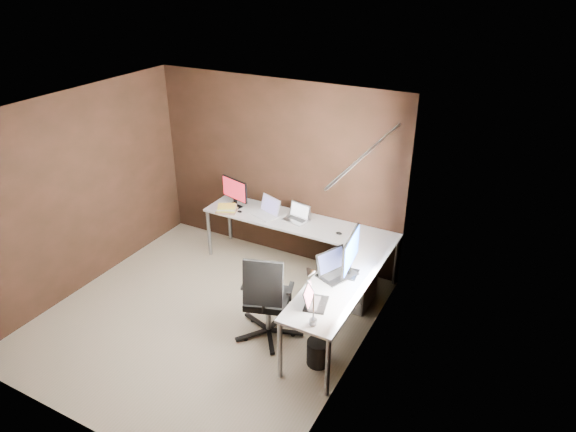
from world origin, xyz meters
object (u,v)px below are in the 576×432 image
object	(u,v)px
laptop_black_small	(313,300)
desk_lamp	(311,289)
drawer_pedestal	(355,281)
laptop_silver	(297,216)
wastebasket	(318,352)
laptop_black_big	(335,269)
office_chair	(267,312)
monitor_left	(235,191)
laptop_white	(267,211)
monitor_right	(351,252)
book_stack	(227,209)

from	to	relation	value
laptop_black_small	desk_lamp	size ratio (longest dim) A/B	0.63
drawer_pedestal	desk_lamp	bearing A→B (deg)	-87.51
laptop_silver	wastebasket	xyz separation A→B (m)	(1.06, -1.59, -0.64)
laptop_black_big	laptop_black_small	size ratio (longest dim) A/B	1.40
laptop_black_small	office_chair	xyz separation A→B (m)	(-0.61, 0.13, -0.46)
monitor_left	laptop_white	bearing A→B (deg)	12.86
monitor_left	monitor_right	bearing A→B (deg)	-7.30
laptop_white	book_stack	size ratio (longest dim) A/B	1.33
laptop_black_big	book_stack	world-z (taller)	laptop_black_big
laptop_black_big	book_stack	distance (m)	2.05
laptop_black_big	office_chair	world-z (taller)	office_chair
monitor_left	laptop_black_small	xyz separation A→B (m)	(1.93, -1.53, -0.19)
laptop_white	drawer_pedestal	bearing A→B (deg)	8.56
laptop_silver	laptop_black_small	bearing A→B (deg)	-46.46
monitor_right	laptop_silver	world-z (taller)	monitor_right
laptop_silver	desk_lamp	size ratio (longest dim) A/B	0.66
wastebasket	desk_lamp	bearing A→B (deg)	-92.37
monitor_right	laptop_white	world-z (taller)	monitor_right
monitor_right	laptop_black_small	size ratio (longest dim) A/B	1.75
monitor_right	desk_lamp	size ratio (longest dim) A/B	1.11
laptop_white	book_stack	bearing A→B (deg)	-141.13
drawer_pedestal	desk_lamp	world-z (taller)	desk_lamp
monitor_right	office_chair	world-z (taller)	monitor_right
laptop_black_small	drawer_pedestal	bearing A→B (deg)	-13.68
laptop_black_big	monitor_right	bearing A→B (deg)	-41.68
drawer_pedestal	monitor_right	distance (m)	0.88
laptop_silver	book_stack	world-z (taller)	laptop_silver
monitor_right	book_stack	distance (m)	2.18
drawer_pedestal	office_chair	xyz separation A→B (m)	(-0.62, -1.06, 0.02)
drawer_pedestal	laptop_black_big	world-z (taller)	laptop_black_big
laptop_white	laptop_silver	world-z (taller)	laptop_white
drawer_pedestal	monitor_right	world-z (taller)	monitor_right
laptop_black_big	wastebasket	world-z (taller)	laptop_black_big
drawer_pedestal	office_chair	size ratio (longest dim) A/B	0.56
drawer_pedestal	wastebasket	world-z (taller)	drawer_pedestal
monitor_left	book_stack	size ratio (longest dim) A/B	1.42
laptop_black_small	wastebasket	bearing A→B (deg)	-113.81
laptop_white	laptop_black_big	bearing A→B (deg)	-11.79
desk_lamp	monitor_right	bearing A→B (deg)	85.13
desk_lamp	wastebasket	xyz separation A→B (m)	(0.01, 0.21, -0.93)
monitor_left	laptop_black_small	world-z (taller)	monitor_left
desk_lamp	wastebasket	distance (m)	0.95
laptop_black_big	wastebasket	size ratio (longest dim) A/B	1.71
monitor_left	laptop_silver	size ratio (longest dim) A/B	1.29
drawer_pedestal	wastebasket	size ratio (longest dim) A/B	2.12
laptop_silver	monitor_right	bearing A→B (deg)	-27.69
monitor_right	office_chair	distance (m)	1.15
drawer_pedestal	laptop_white	xyz separation A→B (m)	(-1.41, 0.32, 0.48)
monitor_right	laptop_black_small	distance (m)	0.72
laptop_white	laptop_black_small	size ratio (longest dim) A/B	1.25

